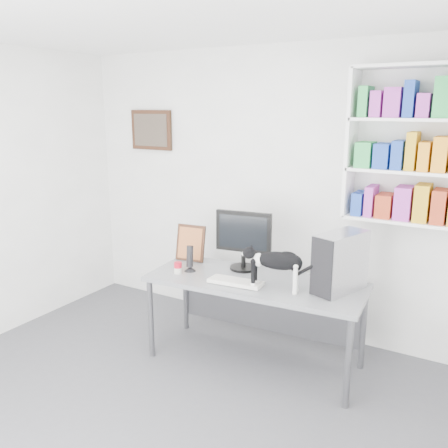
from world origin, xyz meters
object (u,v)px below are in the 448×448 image
object	(u,v)px
pc_tower	(340,262)
monitor	(244,240)
speaker	(190,258)
cat	(277,270)
leaning_print	(191,242)
keyboard	(236,282)
desk	(254,322)
soup_can	(178,268)
bookshelf	(415,146)

from	to	relation	value
pc_tower	monitor	bearing A→B (deg)	-165.40
speaker	cat	xyz separation A→B (m)	(0.83, -0.03, 0.05)
leaning_print	keyboard	bearing A→B (deg)	-33.54
desk	soup_can	xyz separation A→B (m)	(-0.65, -0.19, 0.42)
monitor	keyboard	xyz separation A→B (m)	(0.12, -0.35, -0.25)
speaker	soup_can	world-z (taller)	speaker
speaker	cat	world-z (taller)	cat
speaker	leaning_print	distance (m)	0.31
pc_tower	cat	bearing A→B (deg)	-130.59
leaning_print	bookshelf	bearing A→B (deg)	7.30
soup_can	cat	xyz separation A→B (m)	(0.89, 0.07, 0.12)
leaning_print	cat	xyz separation A→B (m)	(1.00, -0.29, -0.01)
speaker	leaning_print	size ratio (longest dim) A/B	0.68
monitor	desk	bearing A→B (deg)	-50.84
soup_can	speaker	bearing A→B (deg)	59.90
desk	pc_tower	bearing A→B (deg)	6.61
desk	cat	bearing A→B (deg)	-30.65
desk	leaning_print	xyz separation A→B (m)	(-0.75, 0.17, 0.55)
monitor	speaker	size ratio (longest dim) A/B	2.24
keyboard	pc_tower	world-z (taller)	pc_tower
bookshelf	keyboard	xyz separation A→B (m)	(-1.15, -0.80, -1.08)
leaning_print	cat	bearing A→B (deg)	-23.47
bookshelf	desk	bearing A→B (deg)	-148.50
keyboard	pc_tower	distance (m)	0.84
monitor	cat	size ratio (longest dim) A/B	0.99
soup_can	cat	distance (m)	0.90
keyboard	soup_can	world-z (taller)	soup_can
bookshelf	keyboard	bearing A→B (deg)	-145.18
cat	keyboard	bearing A→B (deg)	173.40
bookshelf	speaker	size ratio (longest dim) A/B	5.22
keyboard	pc_tower	size ratio (longest dim) A/B	0.95
bookshelf	speaker	world-z (taller)	bookshelf
bookshelf	soup_can	bearing A→B (deg)	-153.92
pc_tower	soup_can	xyz separation A→B (m)	(-1.31, -0.32, -0.18)
cat	pc_tower	bearing A→B (deg)	18.19
bookshelf	cat	bearing A→B (deg)	-136.54
cat	desk	bearing A→B (deg)	141.34
speaker	keyboard	bearing A→B (deg)	-27.44
bookshelf	keyboard	size ratio (longest dim) A/B	2.81
desk	leaning_print	size ratio (longest dim) A/B	5.19
desk	keyboard	xyz separation A→B (m)	(-0.10, -0.16, 0.39)
cat	soup_can	bearing A→B (deg)	171.89
monitor	cat	bearing A→B (deg)	-43.06
desk	monitor	xyz separation A→B (m)	(-0.21, 0.19, 0.64)
bookshelf	soup_can	world-z (taller)	bookshelf
speaker	desk	bearing A→B (deg)	-11.23
monitor	soup_can	world-z (taller)	monitor
desk	pc_tower	size ratio (longest dim) A/B	3.86
keyboard	desk	bearing A→B (deg)	52.11
monitor	pc_tower	size ratio (longest dim) A/B	1.14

